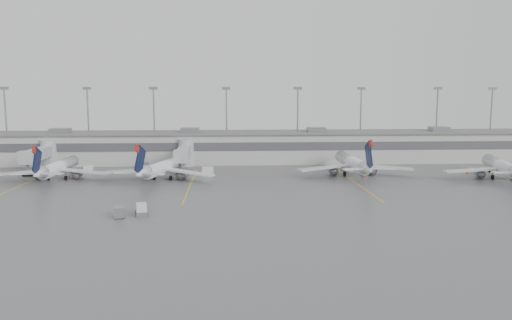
{
  "coord_description": "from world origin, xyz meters",
  "views": [
    {
      "loc": [
        -9.56,
        -79.53,
        19.18
      ],
      "look_at": [
        -3.75,
        24.0,
        5.0
      ],
      "focal_mm": 35.0,
      "sensor_mm": 36.0,
      "label": 1
    }
  ],
  "objects": [
    {
      "name": "baggage_cart",
      "position": [
        -26.43,
        -3.48,
        0.87
      ],
      "size": [
        1.98,
        2.84,
        1.66
      ],
      "rotation": [
        0.0,
        0.0,
        0.21
      ],
      "color": "slate",
      "rests_on": "ground"
    },
    {
      "name": "cone_c",
      "position": [
        21.73,
        30.37,
        0.36
      ],
      "size": [
        0.46,
        0.46,
        0.73
      ],
      "primitive_type": "cone",
      "color": "#EF4105",
      "rests_on": "ground"
    },
    {
      "name": "gse_uld_c",
      "position": [
        20.38,
        39.16,
        0.96
      ],
      "size": [
        3.17,
        2.62,
        1.93
      ],
      "primitive_type": "cube",
      "rotation": [
        0.0,
        0.0,
        0.34
      ],
      "color": "silver",
      "rests_on": "ground"
    },
    {
      "name": "jet_far_right",
      "position": [
        50.74,
        25.8,
        2.91
      ],
      "size": [
        25.02,
        28.39,
        9.35
      ],
      "rotation": [
        0.0,
        0.0,
        -0.24
      ],
      "color": "silver",
      "rests_on": "ground"
    },
    {
      "name": "stand_markings",
      "position": [
        -0.0,
        24.0,
        0.01
      ],
      "size": [
        105.25,
        40.0,
        0.01
      ],
      "color": "#ECB60D",
      "rests_on": "ground"
    },
    {
      "name": "jet_far_left",
      "position": [
        -47.11,
        30.94,
        2.74
      ],
      "size": [
        24.29,
        27.21,
        8.81
      ],
      "rotation": [
        0.0,
        0.0,
        -0.01
      ],
      "color": "silver",
      "rests_on": "ground"
    },
    {
      "name": "cone_b",
      "position": [
        -22.56,
        30.75,
        0.31
      ],
      "size": [
        0.38,
        0.38,
        0.61
      ],
      "primitive_type": "cone",
      "color": "#EF4105",
      "rests_on": "ground"
    },
    {
      "name": "jet_mid_left",
      "position": [
        -23.93,
        29.76,
        2.82
      ],
      "size": [
        24.13,
        27.42,
        9.07
      ],
      "rotation": [
        0.0,
        0.0,
        -0.27
      ],
      "color": "silver",
      "rests_on": "ground"
    },
    {
      "name": "jet_bridge_right",
      "position": [
        -20.5,
        45.72,
        3.87
      ],
      "size": [
        4.0,
        17.2,
        7.0
      ],
      "color": "#9EA1A3",
      "rests_on": "ground"
    },
    {
      "name": "light_masts",
      "position": [
        0.0,
        63.75,
        12.03
      ],
      "size": [
        142.4,
        8.0,
        20.6
      ],
      "color": "gray",
      "rests_on": "ground"
    },
    {
      "name": "jet_bridge_left",
      "position": [
        -55.5,
        45.72,
        3.87
      ],
      "size": [
        4.0,
        17.2,
        7.0
      ],
      "color": "#9EA1A3",
      "rests_on": "ground"
    },
    {
      "name": "gse_loader",
      "position": [
        -30.62,
        45.4,
        0.89
      ],
      "size": [
        2.55,
        3.25,
        1.78
      ],
      "primitive_type": "cube",
      "rotation": [
        0.0,
        0.0,
        0.31
      ],
      "color": "slate",
      "rests_on": "ground"
    },
    {
      "name": "gse_uld_a",
      "position": [
        -43.39,
        41.05,
        0.82
      ],
      "size": [
        2.75,
        2.34,
        1.65
      ],
      "primitive_type": "cube",
      "rotation": [
        0.0,
        0.0,
        0.4
      ],
      "color": "silver",
      "rests_on": "ground"
    },
    {
      "name": "jet_mid_right",
      "position": [
        19.16,
        32.58,
        3.01
      ],
      "size": [
        26.72,
        29.92,
        9.69
      ],
      "rotation": [
        0.0,
        0.0,
        0.01
      ],
      "color": "silver",
      "rests_on": "ground"
    },
    {
      "name": "gse_uld_b",
      "position": [
        -14.4,
        35.5,
        0.94
      ],
      "size": [
        2.79,
        1.98,
        1.87
      ],
      "primitive_type": "cube",
      "rotation": [
        0.0,
        0.0,
        0.08
      ],
      "color": "silver",
      "rests_on": "ground"
    },
    {
      "name": "terminal",
      "position": [
        -0.01,
        57.98,
        4.17
      ],
      "size": [
        152.0,
        17.0,
        9.45
      ],
      "color": "#AEAEA9",
      "rests_on": "ground"
    },
    {
      "name": "cone_a",
      "position": [
        -45.43,
        33.66,
        0.34
      ],
      "size": [
        0.43,
        0.43,
        0.68
      ],
      "primitive_type": "cone",
      "color": "#EF4105",
      "rests_on": "ground"
    },
    {
      "name": "baggage_tug",
      "position": [
        -23.23,
        -2.28,
        0.72
      ],
      "size": [
        2.37,
        3.17,
        1.85
      ],
      "rotation": [
        0.0,
        0.0,
        0.21
      ],
      "color": "silver",
      "rests_on": "ground"
    },
    {
      "name": "ground",
      "position": [
        0.0,
        0.0,
        0.0
      ],
      "size": [
        260.0,
        260.0,
        0.0
      ],
      "primitive_type": "plane",
      "color": "#515154",
      "rests_on": "ground"
    },
    {
      "name": "cone_d",
      "position": [
        46.71,
        33.49,
        0.38
      ],
      "size": [
        0.48,
        0.48,
        0.76
      ],
      "primitive_type": "cone",
      "color": "#EF4105",
      "rests_on": "ground"
    }
  ]
}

